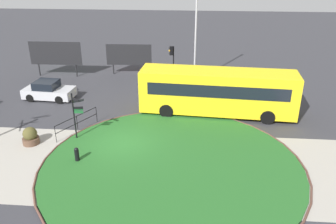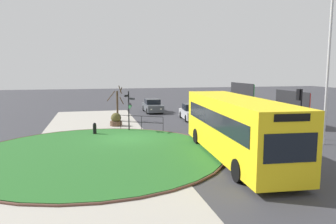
{
  "view_description": "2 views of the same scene",
  "coord_description": "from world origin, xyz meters",
  "px_view_note": "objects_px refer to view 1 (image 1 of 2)",
  "views": [
    {
      "loc": [
        4.26,
        -18.13,
        10.45
      ],
      "look_at": [
        2.67,
        1.27,
        1.73
      ],
      "focal_mm": 36.66,
      "sensor_mm": 36.0,
      "label": 1
    },
    {
      "loc": [
        21.46,
        -2.21,
        4.74
      ],
      "look_at": [
        1.33,
        2.53,
        2.0
      ],
      "focal_mm": 34.33,
      "sensor_mm": 36.0,
      "label": 2
    }
  ],
  "objects_px": {
    "signpost_directional": "(76,112)",
    "bus_yellow": "(217,91)",
    "lamppost_tall": "(196,27)",
    "traffic_light_near": "(172,56)",
    "planter_near_signpost": "(30,137)",
    "billboard_right": "(129,55)",
    "billboard_left": "(56,54)",
    "bollard_foreground": "(77,155)",
    "car_far_lane": "(49,91)"
  },
  "relations": [
    {
      "from": "signpost_directional",
      "to": "billboard_right",
      "type": "relative_size",
      "value": 0.71
    },
    {
      "from": "billboard_right",
      "to": "planter_near_signpost",
      "type": "xyz_separation_m",
      "value": [
        -3.48,
        -14.37,
        -1.42
      ]
    },
    {
      "from": "bollard_foreground",
      "to": "car_far_lane",
      "type": "distance_m",
      "value": 10.59
    },
    {
      "from": "signpost_directional",
      "to": "billboard_left",
      "type": "xyz_separation_m",
      "value": [
        -6.03,
        12.32,
        0.38
      ]
    },
    {
      "from": "billboard_right",
      "to": "car_far_lane",
      "type": "bearing_deg",
      "value": -129.36
    },
    {
      "from": "signpost_directional",
      "to": "bus_yellow",
      "type": "xyz_separation_m",
      "value": [
        8.86,
        4.65,
        -0.1
      ]
    },
    {
      "from": "signpost_directional",
      "to": "bus_yellow",
      "type": "bearing_deg",
      "value": 27.68
    },
    {
      "from": "lamppost_tall",
      "to": "planter_near_signpost",
      "type": "relative_size",
      "value": 8.44
    },
    {
      "from": "signpost_directional",
      "to": "billboard_right",
      "type": "xyz_separation_m",
      "value": [
        0.77,
        13.54,
        0.07
      ]
    },
    {
      "from": "billboard_left",
      "to": "bollard_foreground",
      "type": "bearing_deg",
      "value": -66.05
    },
    {
      "from": "bus_yellow",
      "to": "planter_near_signpost",
      "type": "xyz_separation_m",
      "value": [
        -11.58,
        -5.48,
        -1.25
      ]
    },
    {
      "from": "lamppost_tall",
      "to": "billboard_right",
      "type": "bearing_deg",
      "value": 162.78
    },
    {
      "from": "bus_yellow",
      "to": "lamppost_tall",
      "type": "relative_size",
      "value": 1.18
    },
    {
      "from": "bollard_foreground",
      "to": "car_far_lane",
      "type": "bearing_deg",
      "value": 120.33
    },
    {
      "from": "signpost_directional",
      "to": "bollard_foreground",
      "type": "relative_size",
      "value": 3.42
    },
    {
      "from": "signpost_directional",
      "to": "car_far_lane",
      "type": "height_order",
      "value": "signpost_directional"
    },
    {
      "from": "bus_yellow",
      "to": "lamppost_tall",
      "type": "height_order",
      "value": "lamppost_tall"
    },
    {
      "from": "planter_near_signpost",
      "to": "signpost_directional",
      "type": "bearing_deg",
      "value": 16.95
    },
    {
      "from": "signpost_directional",
      "to": "billboard_right",
      "type": "bearing_deg",
      "value": 86.73
    },
    {
      "from": "signpost_directional",
      "to": "billboard_left",
      "type": "distance_m",
      "value": 13.72
    },
    {
      "from": "traffic_light_near",
      "to": "billboard_left",
      "type": "distance_m",
      "value": 11.21
    },
    {
      "from": "bus_yellow",
      "to": "lamppost_tall",
      "type": "distance_m",
      "value": 7.83
    },
    {
      "from": "signpost_directional",
      "to": "billboard_left",
      "type": "relative_size",
      "value": 0.62
    },
    {
      "from": "traffic_light_near",
      "to": "billboard_left",
      "type": "xyz_separation_m",
      "value": [
        -11.15,
        1.17,
        -0.3
      ]
    },
    {
      "from": "bus_yellow",
      "to": "billboard_right",
      "type": "xyz_separation_m",
      "value": [
        -8.09,
        8.89,
        0.17
      ]
    },
    {
      "from": "bollard_foreground",
      "to": "traffic_light_near",
      "type": "height_order",
      "value": "traffic_light_near"
    },
    {
      "from": "car_far_lane",
      "to": "planter_near_signpost",
      "type": "height_order",
      "value": "car_far_lane"
    },
    {
      "from": "car_far_lane",
      "to": "lamppost_tall",
      "type": "distance_m",
      "value": 13.47
    },
    {
      "from": "billboard_left",
      "to": "planter_near_signpost",
      "type": "bearing_deg",
      "value": -76.44
    },
    {
      "from": "bus_yellow",
      "to": "bollard_foreground",
      "type": "bearing_deg",
      "value": -133.92
    },
    {
      "from": "signpost_directional",
      "to": "lamppost_tall",
      "type": "xyz_separation_m",
      "value": [
        7.16,
        11.56,
        3.17
      ]
    },
    {
      "from": "bollard_foreground",
      "to": "planter_near_signpost",
      "type": "height_order",
      "value": "planter_near_signpost"
    },
    {
      "from": "bollard_foreground",
      "to": "billboard_right",
      "type": "relative_size",
      "value": 0.21
    },
    {
      "from": "billboard_left",
      "to": "planter_near_signpost",
      "type": "relative_size",
      "value": 4.48
    },
    {
      "from": "bus_yellow",
      "to": "planter_near_signpost",
      "type": "height_order",
      "value": "bus_yellow"
    },
    {
      "from": "car_far_lane",
      "to": "lamppost_tall",
      "type": "bearing_deg",
      "value": 27.48
    },
    {
      "from": "traffic_light_near",
      "to": "planter_near_signpost",
      "type": "relative_size",
      "value": 3.06
    },
    {
      "from": "bollard_foreground",
      "to": "traffic_light_near",
      "type": "distance_m",
      "value": 14.57
    },
    {
      "from": "signpost_directional",
      "to": "car_far_lane",
      "type": "distance_m",
      "value": 8.04
    },
    {
      "from": "car_far_lane",
      "to": "billboard_left",
      "type": "height_order",
      "value": "billboard_left"
    },
    {
      "from": "car_far_lane",
      "to": "billboard_left",
      "type": "bearing_deg",
      "value": 108.46
    },
    {
      "from": "billboard_right",
      "to": "planter_near_signpost",
      "type": "relative_size",
      "value": 3.93
    },
    {
      "from": "car_far_lane",
      "to": "traffic_light_near",
      "type": "xyz_separation_m",
      "value": [
        9.67,
        4.62,
        1.83
      ]
    },
    {
      "from": "bus_yellow",
      "to": "billboard_left",
      "type": "xyz_separation_m",
      "value": [
        -14.89,
        7.67,
        0.47
      ]
    },
    {
      "from": "bollard_foreground",
      "to": "bus_yellow",
      "type": "xyz_separation_m",
      "value": [
        8.07,
        7.27,
        1.28
      ]
    },
    {
      "from": "traffic_light_near",
      "to": "planter_near_signpost",
      "type": "xyz_separation_m",
      "value": [
        -7.83,
        -11.97,
        -2.02
      ]
    },
    {
      "from": "bus_yellow",
      "to": "lamppost_tall",
      "type": "xyz_separation_m",
      "value": [
        -1.7,
        6.91,
        3.27
      ]
    },
    {
      "from": "bollard_foreground",
      "to": "traffic_light_near",
      "type": "bearing_deg",
      "value": 72.55
    },
    {
      "from": "bus_yellow",
      "to": "billboard_left",
      "type": "distance_m",
      "value": 16.76
    },
    {
      "from": "lamppost_tall",
      "to": "car_far_lane",
      "type": "bearing_deg",
      "value": -156.71
    }
  ]
}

